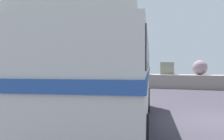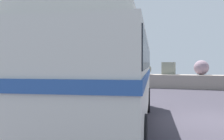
% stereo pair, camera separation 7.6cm
% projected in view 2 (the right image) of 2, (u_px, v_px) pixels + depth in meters
% --- Properties ---
extents(ground, '(32.00, 26.00, 0.02)m').
position_uv_depth(ground, '(216.00, 121.00, 8.30)').
color(ground, '#34313B').
extents(breakwater, '(31.36, 2.13, 2.44)m').
position_uv_depth(breakwater, '(207.00, 79.00, 19.40)').
color(breakwater, gray).
rests_on(breakwater, ground).
extents(vintage_coach, '(3.89, 8.87, 3.70)m').
position_uv_depth(vintage_coach, '(107.00, 60.00, 7.44)').
color(vintage_coach, black).
rests_on(vintage_coach, ground).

